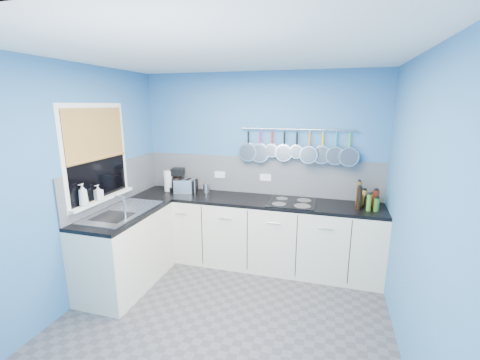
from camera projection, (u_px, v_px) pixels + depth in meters
The scene contains 46 objects.
floor at pixel (224, 319), 3.19m from camera, with size 3.20×3.00×0.02m, color #47474C.
ceiling at pixel (221, 51), 2.60m from camera, with size 3.20×3.00×0.02m, color white.
wall_back at pixel (259, 168), 4.31m from camera, with size 3.20×0.02×2.50m, color teal.
wall_front at pixel (118, 288), 1.48m from camera, with size 3.20×0.02×2.50m, color teal.
wall_left at pixel (77, 186), 3.32m from camera, with size 0.02×3.00×2.50m, color teal.
wall_right at pixel (419, 215), 2.47m from camera, with size 0.02×3.00×2.50m, color teal.
backsplash_back at pixel (258, 175), 4.31m from camera, with size 3.20×0.02×0.50m, color gray.
backsplash_left at pixel (116, 183), 3.90m from camera, with size 0.02×1.80×0.50m, color gray.
cabinet_run_back at pixel (253, 233), 4.21m from camera, with size 3.20×0.60×0.86m, color beige.
worktop_back at pixel (253, 200), 4.10m from camera, with size 3.20×0.60×0.04m, color black.
cabinet_run_left at pixel (127, 250), 3.71m from camera, with size 0.60×1.20×0.86m, color beige.
worktop_left at pixel (123, 214), 3.61m from camera, with size 0.60×1.20×0.04m, color black.
window_frame at pixel (97, 154), 3.53m from camera, with size 0.01×1.00×1.10m, color white.
window_glass at pixel (97, 154), 3.53m from camera, with size 0.01×0.90×1.00m, color black.
bamboo_blind at pixel (96, 134), 3.47m from camera, with size 0.01×0.90×0.55m, color #AD7E37.
window_sill at pixel (103, 199), 3.64m from camera, with size 0.10×0.98×0.03m, color white.
sink_unit at pixel (123, 212), 3.60m from camera, with size 0.50×0.95×0.01m, color silver.
mixer_tap at pixel (125, 207), 3.36m from camera, with size 0.12×0.08×0.26m, color silver, non-canonical shape.
socket_left at pixel (220, 175), 4.45m from camera, with size 0.15×0.01×0.09m, color white.
socket_right at pixel (265, 177), 4.28m from camera, with size 0.15×0.01×0.09m, color white.
pot_rail at pixel (297, 129), 4.00m from camera, with size 0.02×0.02×1.45m, color silver.
soap_bottle_a at pixel (83, 195), 3.31m from camera, with size 0.09×0.09×0.24m, color white.
soap_bottle_b at pixel (98, 192), 3.53m from camera, with size 0.08×0.08×0.17m, color white.
paper_towel at pixel (169, 181), 4.46m from camera, with size 0.13×0.13×0.28m, color white.
coffee_maker at pixel (177, 180), 4.47m from camera, with size 0.18×0.20×0.31m, color black, non-canonical shape.
toaster at pixel (185, 186), 4.38m from camera, with size 0.29×0.17×0.19m, color silver.
canister at pixel (206, 188), 4.39m from camera, with size 0.09×0.09×0.12m, color silver.
hob at pixel (292, 203), 3.93m from camera, with size 0.58×0.51×0.01m, color black.
pan_0 at pixel (248, 145), 4.21m from camera, with size 0.24×0.06×0.43m, color silver, non-canonical shape.
pan_1 at pixel (260, 146), 4.17m from camera, with size 0.25×0.06×0.44m, color silver, non-canonical shape.
pan_2 at pixel (272, 143), 4.11m from camera, with size 0.17×0.06×0.36m, color silver, non-canonical shape.
pan_3 at pixel (284, 145), 4.08m from camera, with size 0.22×0.07×0.41m, color silver, non-canonical shape.
pan_4 at pixel (297, 144), 4.03m from camera, with size 0.17×0.07×0.36m, color silver, non-canonical shape.
pan_5 at pixel (309, 146), 3.99m from camera, with size 0.22×0.12×0.41m, color silver, non-canonical shape.
pan_6 at pixel (322, 147), 3.95m from camera, with size 0.23×0.07×0.42m, color silver, non-canonical shape.
pan_7 at pixel (336, 148), 3.91m from camera, with size 0.23×0.09×0.42m, color silver, non-canonical shape.
pan_8 at pixel (349, 148), 3.87m from camera, with size 0.24×0.11×0.43m, color silver, non-canonical shape.
condiment_0 at pixel (372, 200), 3.82m from camera, with size 0.06×0.06×0.15m, color brown.
condiment_1 at pixel (364, 198), 3.83m from camera, with size 0.06×0.06×0.19m, color olive.
condiment_2 at pixel (358, 193), 3.83m from camera, with size 0.05×0.05×0.29m, color brown.
condiment_3 at pixel (376, 199), 3.71m from camera, with size 0.07×0.07×0.22m, color #4C190C.
condiment_4 at pixel (367, 202), 3.74m from camera, with size 0.07×0.07×0.13m, color black.
condiment_5 at pixel (360, 201), 3.76m from camera, with size 0.07×0.07×0.15m, color #8C5914.
condiment_6 at pixel (376, 205), 3.61m from camera, with size 0.06×0.06×0.15m, color #265919.
condiment_7 at pixel (369, 203), 3.63m from camera, with size 0.05×0.05×0.19m, color #3F721E.
condiment_8 at pixel (359, 198), 3.65m from camera, with size 0.06×0.06×0.27m, color black.
Camera 1 is at (0.91, -2.63, 2.08)m, focal length 23.84 mm.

